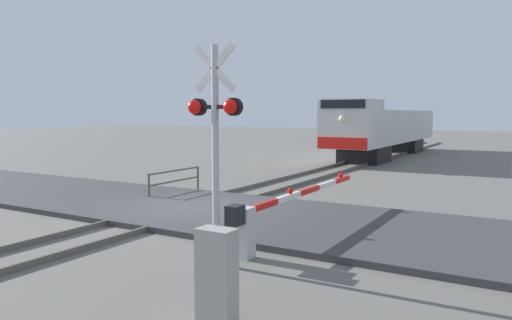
{
  "coord_description": "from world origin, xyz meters",
  "views": [
    {
      "loc": [
        9.25,
        -11.75,
        3.02
      ],
      "look_at": [
        1.14,
        2.11,
        1.47
      ],
      "focal_mm": 33.88,
      "sensor_mm": 36.0,
      "label": 1
    }
  ],
  "objects_px": {
    "crossing_signal": "(215,128)",
    "crossing_gate": "(269,213)",
    "utility_cabinet": "(217,278)",
    "guard_railing": "(175,178)",
    "locomotive": "(386,128)"
  },
  "relations": [
    {
      "from": "crossing_signal",
      "to": "crossing_gate",
      "type": "relative_size",
      "value": 0.63
    },
    {
      "from": "locomotive",
      "to": "crossing_gate",
      "type": "xyz_separation_m",
      "value": [
        4.04,
        -24.31,
        -1.24
      ]
    },
    {
      "from": "locomotive",
      "to": "crossing_signal",
      "type": "distance_m",
      "value": 26.36
    },
    {
      "from": "crossing_signal",
      "to": "guard_railing",
      "type": "relative_size",
      "value": 1.53
    },
    {
      "from": "crossing_gate",
      "to": "utility_cabinet",
      "type": "relative_size",
      "value": 4.86
    },
    {
      "from": "locomotive",
      "to": "crossing_gate",
      "type": "relative_size",
      "value": 2.62
    },
    {
      "from": "locomotive",
      "to": "crossing_gate",
      "type": "bearing_deg",
      "value": -80.56
    },
    {
      "from": "crossing_gate",
      "to": "utility_cabinet",
      "type": "bearing_deg",
      "value": -71.07
    },
    {
      "from": "utility_cabinet",
      "to": "guard_railing",
      "type": "bearing_deg",
      "value": 132.75
    },
    {
      "from": "crossing_signal",
      "to": "crossing_gate",
      "type": "height_order",
      "value": "crossing_signal"
    },
    {
      "from": "crossing_gate",
      "to": "utility_cabinet",
      "type": "height_order",
      "value": "utility_cabinet"
    },
    {
      "from": "locomotive",
      "to": "utility_cabinet",
      "type": "height_order",
      "value": "locomotive"
    },
    {
      "from": "locomotive",
      "to": "utility_cabinet",
      "type": "bearing_deg",
      "value": -79.16
    },
    {
      "from": "locomotive",
      "to": "guard_railing",
      "type": "distance_m",
      "value": 20.17
    },
    {
      "from": "utility_cabinet",
      "to": "guard_railing",
      "type": "xyz_separation_m",
      "value": [
        -7.75,
        8.39,
        -0.09
      ]
    }
  ]
}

